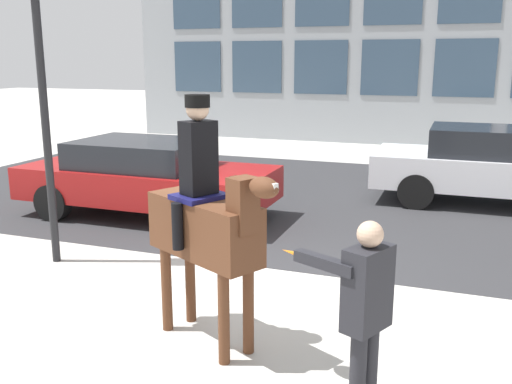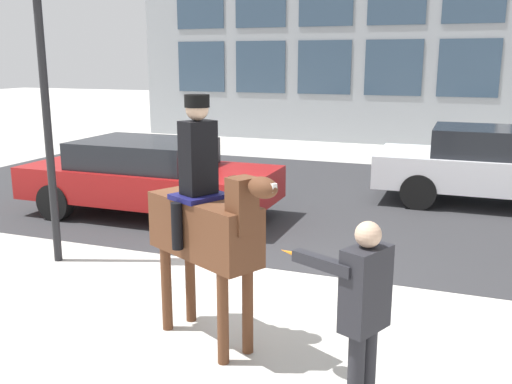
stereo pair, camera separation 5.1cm
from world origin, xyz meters
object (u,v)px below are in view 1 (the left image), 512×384
object	(u,v)px
mounted_horse_lead	(206,221)
pedestrian_bystander	(364,308)
street_car_far_lane	(497,165)
street_car_near_lane	(146,176)
traffic_light	(39,51)

from	to	relation	value
mounted_horse_lead	pedestrian_bystander	size ratio (longest dim) A/B	1.50
pedestrian_bystander	street_car_far_lane	size ratio (longest dim) A/B	0.35
mounted_horse_lead	pedestrian_bystander	xyz separation A→B (m)	(1.69, -0.79, -0.31)
street_car_near_lane	traffic_light	xyz separation A→B (m)	(0.04, -2.63, 2.18)
street_car_near_lane	street_car_far_lane	world-z (taller)	street_car_far_lane
pedestrian_bystander	street_car_near_lane	world-z (taller)	pedestrian_bystander
mounted_horse_lead	pedestrian_bystander	distance (m)	1.89
street_car_near_lane	street_car_far_lane	bearing A→B (deg)	26.73
mounted_horse_lead	street_car_near_lane	xyz separation A→B (m)	(-3.09, 4.04, -0.55)
street_car_near_lane	traffic_light	distance (m)	3.41
mounted_horse_lead	street_car_near_lane	bearing A→B (deg)	154.77
street_car_near_lane	street_car_far_lane	size ratio (longest dim) A/B	0.96
pedestrian_bystander	street_car_far_lane	world-z (taller)	pedestrian_bystander
pedestrian_bystander	street_car_near_lane	size ratio (longest dim) A/B	0.36
street_car_far_lane	mounted_horse_lead	bearing A→B (deg)	-112.75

